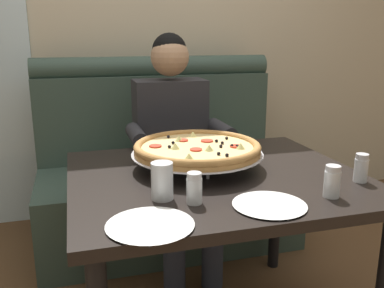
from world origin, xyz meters
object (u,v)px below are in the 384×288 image
Objects in this scene: diner_main at (175,138)px; shaker_pepper_flakes at (194,190)px; shaker_parmesan at (361,170)px; shaker_oregano at (332,184)px; pizza at (197,149)px; plate_near_left at (269,203)px; dining_table at (215,194)px; drinking_glass at (162,183)px; booth_bench at (165,176)px; plate_near_right at (150,223)px.

diner_main is 12.14× the size of shaker_pepper_flakes.
shaker_parmesan is (0.49, -0.92, 0.06)m from diner_main.
shaker_parmesan is 0.22m from shaker_oregano.
diner_main is 11.51× the size of shaker_oregano.
pizza is 5.16× the size of shaker_pepper_flakes.
diner_main reaches higher than plate_near_left.
drinking_glass reaches higher than dining_table.
shaker_oregano is (0.30, -1.29, 0.37)m from booth_bench.
dining_table is 2.10× the size of pizza.
booth_bench is 1.35m from plate_near_left.
shaker_parmesan is at bearing 2.57° from shaker_pepper_flakes.
drinking_glass is (-0.26, -0.20, 0.14)m from dining_table.
booth_bench is at bearing 112.46° from shaker_parmesan.
drinking_glass is at bearing 68.10° from plate_near_right.
booth_bench is 6.35× the size of plate_near_left.
diner_main is 1.07m from shaker_oregano.
drinking_glass reaches higher than shaker_pepper_flakes.
shaker_oregano is 0.57m from drinking_glass.
shaker_parmesan is 0.75m from drinking_glass.
shaker_oregano is (0.30, -0.34, 0.13)m from dining_table.
pizza is 0.56m from shaker_oregano.
plate_near_right is (-0.29, -0.49, -0.07)m from pizza.
plate_near_left is 0.93× the size of plate_near_right.
plate_near_right is (-0.34, -1.08, 0.03)m from diner_main.
diner_main is 0.93m from drinking_glass.
dining_table is 0.47m from shaker_oregano.
shaker_pepper_flakes is at bearing -122.12° from dining_table.
plate_near_right reaches higher than dining_table.
shaker_pepper_flakes is at bearing -108.21° from pizza.
dining_table is at bearing -90.40° from diner_main.
shaker_pepper_flakes is at bearing -100.15° from diner_main.
plate_near_left is 1.90× the size of drinking_glass.
shaker_pepper_flakes is (-0.66, -0.03, -0.00)m from shaker_parmesan.
booth_bench is at bearing 91.03° from diner_main.
shaker_pepper_flakes reaches higher than dining_table.
diner_main reaches higher than shaker_pepper_flakes.
drinking_glass is (0.08, 0.19, 0.05)m from plate_near_right.
plate_near_right is (-0.63, -0.06, -0.04)m from shaker_oregano.
diner_main reaches higher than shaker_parmesan.
shaker_oregano is 0.24m from plate_near_left.
plate_near_left is (0.06, -1.04, 0.03)m from diner_main.
drinking_glass is at bearing 165.93° from shaker_oregano.
drinking_glass is at bearing -142.46° from dining_table.
booth_bench is 2.83× the size of pizza.
dining_table is 0.36m from drinking_glass.
dining_table is at bearing -63.32° from pizza.
plate_near_left is at bearing -176.30° from shaker_oregano.
pizza reaches higher than shaker_pepper_flakes.
dining_table is at bearing 37.54° from drinking_glass.
plate_near_left is at bearing -25.92° from drinking_glass.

